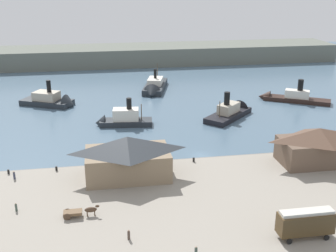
{
  "coord_description": "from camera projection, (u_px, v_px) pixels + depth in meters",
  "views": [
    {
      "loc": [
        -21.7,
        -84.75,
        38.19
      ],
      "look_at": [
        -4.99,
        15.45,
        2.0
      ],
      "focal_mm": 44.79,
      "sensor_mm": 36.0,
      "label": 1
    }
  ],
  "objects": [
    {
      "name": "ground_plane",
      "position": [
        201.0,
        156.0,
        94.93
      ],
      "size": [
        320.0,
        320.0,
        0.0
      ],
      "primitive_type": "plane",
      "color": "slate"
    },
    {
      "name": "quay_promenade",
      "position": [
        230.0,
        202.0,
        74.29
      ],
      "size": [
        110.0,
        36.0,
        1.2
      ],
      "primitive_type": "cube",
      "color": "gray",
      "rests_on": "ground"
    },
    {
      "name": "seawall_edge",
      "position": [
        205.0,
        160.0,
        91.42
      ],
      "size": [
        110.0,
        0.8,
        1.0
      ],
      "primitive_type": "cube",
      "color": "slate",
      "rests_on": "ground"
    },
    {
      "name": "ferry_shed_central_terminal",
      "position": [
        128.0,
        156.0,
        81.02
      ],
      "size": [
        16.44,
        9.99,
        8.36
      ],
      "color": "#847056",
      "rests_on": "quay_promenade"
    },
    {
      "name": "ferry_shed_customs_shed",
      "position": [
        318.0,
        145.0,
        87.31
      ],
      "size": [
        15.84,
        8.96,
        7.68
      ],
      "color": "brown",
      "rests_on": "quay_promenade"
    },
    {
      "name": "street_tram",
      "position": [
        306.0,
        222.0,
        62.24
      ],
      "size": [
        8.41,
        2.77,
        4.57
      ],
      "color": "#4C381E",
      "rests_on": "quay_promenade"
    },
    {
      "name": "horse_cart",
      "position": [
        79.0,
        212.0,
        68.23
      ],
      "size": [
        5.85,
        1.69,
        1.87
      ],
      "color": "brown",
      "rests_on": "quay_promenade"
    },
    {
      "name": "pedestrian_walking_east",
      "position": [
        196.0,
        252.0,
        58.52
      ],
      "size": [
        0.42,
        0.42,
        1.69
      ],
      "color": "#3D4C42",
      "rests_on": "quay_promenade"
    },
    {
      "name": "pedestrian_walking_west",
      "position": [
        14.0,
        175.0,
        81.01
      ],
      "size": [
        0.42,
        0.42,
        1.68
      ],
      "color": "#33384C",
      "rests_on": "quay_promenade"
    },
    {
      "name": "pedestrian_near_east_shed",
      "position": [
        307.0,
        217.0,
        67.19
      ],
      "size": [
        0.39,
        0.39,
        1.58
      ],
      "color": "#33384C",
      "rests_on": "quay_promenade"
    },
    {
      "name": "pedestrian_near_cart",
      "position": [
        16.0,
        207.0,
        69.96
      ],
      "size": [
        0.38,
        0.38,
        1.53
      ],
      "color": "#3D4C42",
      "rests_on": "quay_promenade"
    },
    {
      "name": "pedestrian_at_waters_edge",
      "position": [
        129.0,
        235.0,
        62.38
      ],
      "size": [
        0.41,
        0.41,
        1.65
      ],
      "color": "#4C3D33",
      "rests_on": "quay_promenade"
    },
    {
      "name": "mooring_post_west",
      "position": [
        194.0,
        160.0,
        88.77
      ],
      "size": [
        0.44,
        0.44,
        0.9
      ],
      "primitive_type": "cylinder",
      "color": "black",
      "rests_on": "quay_promenade"
    },
    {
      "name": "mooring_post_center_west",
      "position": [
        56.0,
        169.0,
        84.71
      ],
      "size": [
        0.44,
        0.44,
        0.9
      ],
      "primitive_type": "cylinder",
      "color": "black",
      "rests_on": "quay_promenade"
    },
    {
      "name": "mooring_post_east",
      "position": [
        8.0,
        172.0,
        83.33
      ],
      "size": [
        0.44,
        0.44,
        0.9
      ],
      "primitive_type": "cylinder",
      "color": "black",
      "rests_on": "quay_promenade"
    },
    {
      "name": "ferry_mid_harbor",
      "position": [
        288.0,
        97.0,
        136.26
      ],
      "size": [
        21.91,
        15.33,
        8.93
      ],
      "color": "black",
      "rests_on": "ground"
    },
    {
      "name": "ferry_moored_east",
      "position": [
        154.0,
        87.0,
        148.0
      ],
      "size": [
        11.92,
        22.97,
        10.28
      ],
      "color": "#23282D",
      "rests_on": "ground"
    },
    {
      "name": "ferry_near_quay",
      "position": [
        232.0,
        111.0,
        121.78
      ],
      "size": [
        17.75,
        17.47,
        9.93
      ],
      "color": "black",
      "rests_on": "ground"
    },
    {
      "name": "ferry_moored_west",
      "position": [
        53.0,
        101.0,
        131.39
      ],
      "size": [
        18.48,
        13.43,
        10.26
      ],
      "color": "#23282D",
      "rests_on": "ground"
    },
    {
      "name": "ferry_departing_north",
      "position": [
        121.0,
        119.0,
        113.92
      ],
      "size": [
        15.83,
        6.4,
        9.04
      ],
      "color": "#23282D",
      "rests_on": "ground"
    },
    {
      "name": "far_headland",
      "position": [
        145.0,
        55.0,
        195.8
      ],
      "size": [
        180.0,
        24.0,
        8.0
      ],
      "primitive_type": "cube",
      "color": "#60665B",
      "rests_on": "ground"
    }
  ]
}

